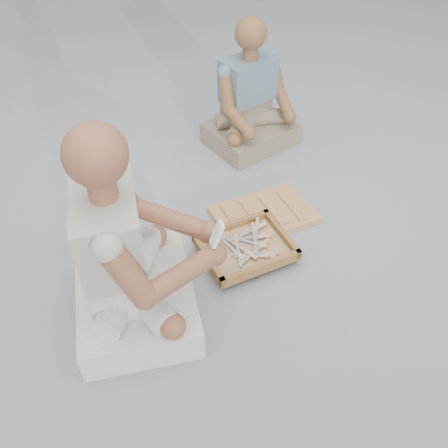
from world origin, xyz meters
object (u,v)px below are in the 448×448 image
object	(u,v)px
craftsman	(128,261)
tool_tray	(246,248)
companion	(250,105)
carved_panel	(264,215)

from	to	relation	value
craftsman	tool_tray	bearing A→B (deg)	111.38
tool_tray	companion	size ratio (longest dim) A/B	0.59
craftsman	companion	xyz separation A→B (m)	(0.99, 1.11, -0.07)
craftsman	companion	distance (m)	1.49
craftsman	companion	size ratio (longest dim) A/B	1.22
tool_tray	carved_panel	bearing A→B (deg)	49.64
tool_tray	companion	bearing A→B (deg)	67.42
tool_tray	companion	xyz separation A→B (m)	(0.40, 0.95, 0.21)
tool_tray	craftsman	world-z (taller)	craftsman
tool_tray	companion	distance (m)	1.05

